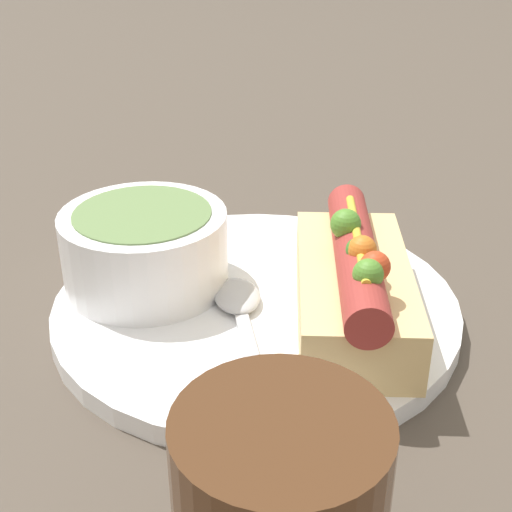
{
  "coord_description": "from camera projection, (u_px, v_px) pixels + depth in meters",
  "views": [
    {
      "loc": [
        -0.31,
        -0.21,
        0.24
      ],
      "look_at": [
        0.0,
        0.0,
        0.04
      ],
      "focal_mm": 50.0,
      "sensor_mm": 36.0,
      "label": 1
    }
  ],
  "objects": [
    {
      "name": "soup_bowl",
      "position": [
        145.0,
        245.0,
        0.44
      ],
      "size": [
        0.1,
        0.1,
        0.05
      ],
      "color": "white",
      "rests_on": "dinner_plate"
    },
    {
      "name": "spoon",
      "position": [
        242.0,
        314.0,
        0.41
      ],
      "size": [
        0.12,
        0.12,
        0.01
      ],
      "rotation": [
        0.0,
        0.0,
        0.77
      ],
      "color": "#B7B7BC",
      "rests_on": "dinner_plate"
    },
    {
      "name": "hot_dog",
      "position": [
        354.0,
        283.0,
        0.4
      ],
      "size": [
        0.15,
        0.13,
        0.06
      ],
      "rotation": [
        0.0,
        0.0,
        0.57
      ],
      "color": "#E5C17F",
      "rests_on": "dinner_plate"
    },
    {
      "name": "ground_plane",
      "position": [
        256.0,
        316.0,
        0.44
      ],
      "size": [
        4.0,
        4.0,
        0.0
      ],
      "primitive_type": "plane",
      "color": "#4C4238"
    },
    {
      "name": "dinner_plate",
      "position": [
        256.0,
        307.0,
        0.44
      ],
      "size": [
        0.25,
        0.25,
        0.01
      ],
      "color": "white",
      "rests_on": "ground_plane"
    }
  ]
}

